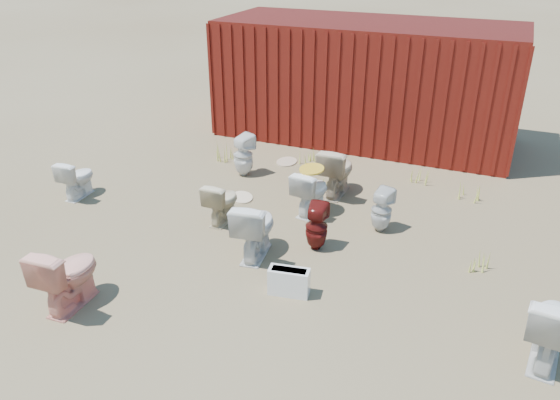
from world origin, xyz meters
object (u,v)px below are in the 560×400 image
at_px(toilet_front_a, 77,178).
at_px(toilet_front_pink, 68,275).
at_px(toilet_back_a, 243,155).
at_px(toilet_back_yellowlid, 311,191).
at_px(toilet_front_c, 255,228).
at_px(toilet_front_maroon, 317,227).
at_px(toilet_back_beige_left, 222,202).
at_px(toilet_back_beige_right, 337,171).
at_px(loose_tank, 289,282).
at_px(shipping_container, 366,81).
at_px(toilet_back_e, 382,210).
at_px(toilet_front_e, 551,327).

height_order(toilet_front_a, toilet_front_pink, toilet_front_pink).
height_order(toilet_back_a, toilet_back_yellowlid, toilet_back_a).
xyz_separation_m(toilet_front_c, toilet_front_maroon, (0.72, 0.49, -0.08)).
bearing_deg(toilet_front_maroon, toilet_front_a, -4.60).
distance_m(toilet_back_beige_left, toilet_back_yellowlid, 1.40).
bearing_deg(toilet_back_beige_right, loose_tank, 97.84).
relative_size(toilet_front_c, toilet_back_a, 1.10).
bearing_deg(toilet_front_maroon, toilet_back_beige_right, -85.24).
height_order(shipping_container, toilet_back_a, shipping_container).
xyz_separation_m(shipping_container, toilet_back_beige_right, (0.35, -2.99, -0.77)).
bearing_deg(shipping_container, toilet_front_maroon, -82.50).
height_order(toilet_front_pink, toilet_back_e, toilet_front_pink).
relative_size(toilet_back_a, toilet_back_e, 1.15).
bearing_deg(toilet_front_maroon, toilet_front_pink, 41.94).
height_order(toilet_front_e, toilet_back_yellowlid, toilet_front_e).
bearing_deg(toilet_front_a, toilet_back_a, -140.98).
bearing_deg(toilet_front_e, toilet_front_c, -3.89).
xyz_separation_m(shipping_container, loose_tank, (0.68, -5.93, -1.02)).
relative_size(toilet_front_pink, toilet_back_e, 1.26).
height_order(toilet_front_a, toilet_back_beige_left, toilet_back_beige_left).
xyz_separation_m(toilet_back_beige_left, toilet_back_yellowlid, (1.15, 0.80, 0.03)).
bearing_deg(toilet_back_e, shipping_container, -56.28).
xyz_separation_m(toilet_back_a, toilet_back_yellowlid, (1.63, -0.92, -0.02)).
bearing_deg(toilet_back_beige_right, toilet_back_a, -2.04).
bearing_deg(toilet_back_yellowlid, toilet_back_a, -20.23).
distance_m(toilet_front_a, toilet_back_beige_right, 4.33).
height_order(toilet_front_maroon, toilet_back_beige_right, toilet_back_beige_right).
bearing_deg(toilet_front_pink, toilet_back_e, -135.51).
bearing_deg(toilet_back_e, toilet_front_e, 152.38).
xyz_separation_m(shipping_container, toilet_back_beige_left, (-0.96, -4.60, -0.86)).
xyz_separation_m(toilet_front_maroon, toilet_front_e, (2.93, -1.18, 0.09)).
bearing_deg(toilet_front_a, toilet_front_pink, 127.69).
bearing_deg(toilet_front_pink, toilet_front_e, -170.04).
height_order(toilet_front_pink, toilet_back_beige_left, toilet_front_pink).
height_order(shipping_container, toilet_front_pink, shipping_container).
distance_m(toilet_front_e, toilet_back_a, 5.88).
bearing_deg(shipping_container, toilet_front_c, -90.92).
bearing_deg(toilet_front_e, toilet_back_e, -35.62).
xyz_separation_m(toilet_front_c, toilet_back_beige_right, (0.43, 2.29, 0.00)).
bearing_deg(toilet_back_e, toilet_front_c, 58.17).
xyz_separation_m(toilet_front_maroon, toilet_back_beige_left, (-1.59, 0.19, -0.01)).
xyz_separation_m(toilet_back_a, loose_tank, (2.13, -3.05, -0.21)).
bearing_deg(shipping_container, toilet_front_a, -127.12).
xyz_separation_m(toilet_front_c, toilet_back_yellowlid, (0.27, 1.48, -0.06)).
bearing_deg(toilet_back_beige_left, toilet_back_yellowlid, -144.14).
bearing_deg(toilet_back_beige_right, toilet_back_beige_left, 52.32).
bearing_deg(toilet_front_maroon, loose_tank, 88.32).
bearing_deg(toilet_front_e, loose_tank, 6.09).
xyz_separation_m(toilet_front_maroon, loose_tank, (0.05, -1.14, -0.17)).
distance_m(toilet_front_maroon, loose_tank, 1.15).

